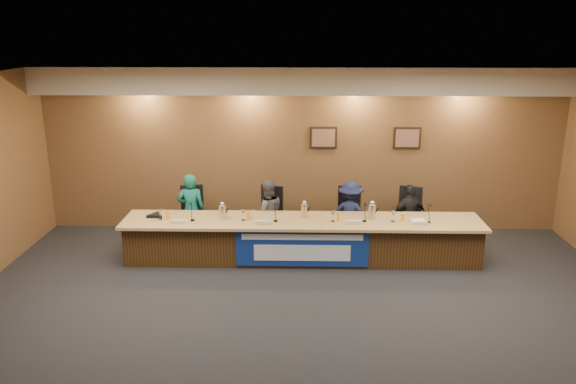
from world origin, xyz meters
name	(u,v)px	position (x,y,z in m)	size (l,w,h in m)	color
floor	(302,331)	(0.00, 0.00, 0.00)	(10.00, 10.00, 0.00)	black
ceiling	(304,89)	(0.00, 0.00, 3.20)	(10.00, 8.00, 0.04)	silver
wall_back	(302,150)	(0.00, 4.00, 1.60)	(10.00, 0.04, 3.20)	brown
soffit	(303,81)	(0.00, 3.75, 2.95)	(10.00, 0.50, 0.50)	beige
dais_body	(302,241)	(0.00, 2.40, 0.35)	(6.00, 0.80, 0.70)	#3F2710
dais_top	(302,221)	(0.00, 2.35, 0.72)	(6.10, 0.95, 0.05)	tan
banner	(302,248)	(0.00, 1.99, 0.38)	(2.20, 0.02, 0.65)	navy
banner_text_upper	(302,237)	(0.00, 1.97, 0.58)	(2.00, 0.01, 0.10)	silver
banner_text_lower	(302,253)	(0.00, 1.97, 0.30)	(1.60, 0.01, 0.28)	silver
wall_photo_left	(323,138)	(0.40, 3.97, 1.85)	(0.52, 0.04, 0.42)	black
wall_photo_right	(407,138)	(2.00, 3.97, 1.85)	(0.52, 0.04, 0.42)	black
panelist_a	(191,210)	(-2.02, 3.01, 0.68)	(0.50, 0.33, 1.37)	#0F6054
panelist_b	(267,214)	(-0.63, 3.01, 0.63)	(0.61, 0.48, 1.26)	#4F4E53
panelist_c	(350,215)	(0.88, 3.01, 0.62)	(0.80, 0.46, 1.25)	#121939
panelist_d	(409,216)	(1.93, 3.01, 0.60)	(0.70, 0.29, 1.20)	black
office_chair_a	(193,219)	(-2.02, 3.11, 0.48)	(0.48, 0.48, 0.08)	black
office_chair_b	(268,220)	(-0.63, 3.11, 0.48)	(0.48, 0.48, 0.08)	black
office_chair_c	(350,220)	(0.88, 3.11, 0.48)	(0.48, 0.48, 0.08)	black
office_chair_d	(407,221)	(1.93, 3.11, 0.48)	(0.48, 0.48, 0.08)	black
nameplate_a	(179,222)	(-2.05, 2.08, 0.80)	(0.24, 0.06, 0.09)	white
microphone_a	(193,220)	(-1.85, 2.26, 0.76)	(0.07, 0.07, 0.02)	black
juice_glass_a	(168,215)	(-2.29, 2.32, 0.82)	(0.06, 0.06, 0.15)	#FFA314
water_glass_a	(160,215)	(-2.41, 2.30, 0.84)	(0.08, 0.08, 0.18)	silver
nameplate_b	(264,222)	(-0.64, 2.08, 0.80)	(0.24, 0.06, 0.09)	white
microphone_b	(275,221)	(-0.45, 2.26, 0.76)	(0.07, 0.07, 0.02)	black
juice_glass_b	(248,216)	(-0.91, 2.33, 0.82)	(0.06, 0.06, 0.15)	#FFA314
water_glass_b	(243,215)	(-1.00, 2.29, 0.84)	(0.08, 0.08, 0.18)	silver
nameplate_c	(355,222)	(0.87, 2.13, 0.80)	(0.24, 0.06, 0.09)	white
microphone_c	(364,221)	(1.05, 2.29, 0.76)	(0.07, 0.07, 0.02)	black
juice_glass_c	(338,217)	(0.61, 2.31, 0.82)	(0.06, 0.06, 0.15)	#FFA314
water_glass_c	(333,217)	(0.51, 2.27, 0.84)	(0.08, 0.08, 0.18)	silver
nameplate_d	(421,223)	(1.95, 2.11, 0.80)	(0.24, 0.06, 0.09)	white
microphone_d	(428,222)	(2.10, 2.26, 0.76)	(0.07, 0.07, 0.02)	black
juice_glass_d	(403,217)	(1.69, 2.30, 0.82)	(0.06, 0.06, 0.15)	#FFA314
water_glass_d	(393,217)	(1.52, 2.28, 0.84)	(0.08, 0.08, 0.18)	silver
carafe_left	(222,212)	(-1.36, 2.35, 0.87)	(0.12, 0.12, 0.25)	silver
carafe_mid	(304,211)	(0.04, 2.46, 0.87)	(0.11, 0.11, 0.25)	silver
carafe_right	(372,212)	(1.18, 2.41, 0.88)	(0.13, 0.13, 0.26)	silver
speakerphone	(155,215)	(-2.54, 2.44, 0.78)	(0.32, 0.32, 0.05)	black
paper_stack	(419,221)	(1.97, 2.32, 0.75)	(0.22, 0.30, 0.01)	white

